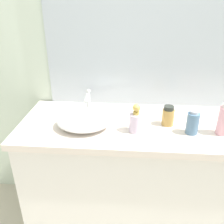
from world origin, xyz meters
TOP-DOWN VIEW (x-y plane):
  - bathroom_wall_rear at (0.00, 0.73)m, footprint 6.00×0.06m
  - vanity_counter at (-0.07, 0.39)m, footprint 1.47×0.60m
  - wall_mirror_panel at (-0.07, 0.69)m, footprint 1.26×0.01m
  - sink_basin at (-0.40, 0.33)m, footprint 0.33×0.29m
  - faucet at (-0.40, 0.49)m, footprint 0.03×0.14m
  - soap_dispenser at (-0.10, 0.29)m, footprint 0.08×0.08m
  - lotion_bottle at (0.10, 0.39)m, footprint 0.07×0.07m
  - perfume_bottle at (0.39, 0.30)m, footprint 0.07×0.07m
  - spray_can at (0.22, 0.30)m, footprint 0.07×0.07m

SIDE VIEW (x-z plane):
  - vanity_counter at x=-0.07m, z-range 0.00..0.85m
  - sink_basin at x=-0.40m, z-range 0.85..0.93m
  - lotion_bottle at x=0.10m, z-range 0.84..0.97m
  - spray_can at x=0.22m, z-range 0.84..0.98m
  - soap_dispenser at x=-0.10m, z-range 0.83..1.00m
  - perfume_bottle at x=0.39m, z-range 0.84..1.02m
  - faucet at x=-0.40m, z-range 0.86..1.03m
  - bathroom_wall_rear at x=0.00m, z-range 0.00..2.60m
  - wall_mirror_panel at x=-0.07m, z-range 0.85..1.81m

